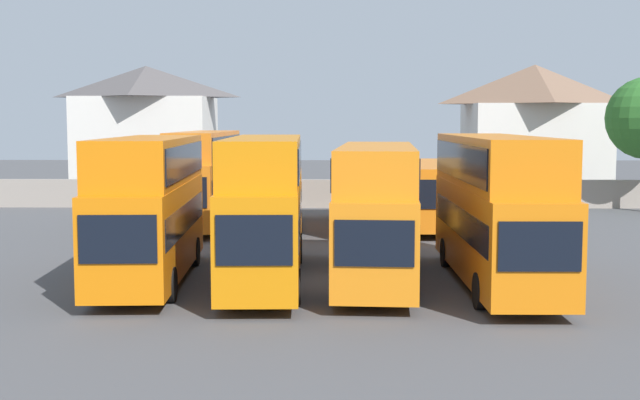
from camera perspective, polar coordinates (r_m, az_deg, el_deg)
ground at (r=46.70m, az=0.30°, el=-1.40°), size 140.00×140.00×0.00m
depot_boundary_wall at (r=53.41m, az=0.38°, el=0.44°), size 56.00×0.50×1.80m
bus_1 at (r=29.35m, az=-11.55°, el=-0.07°), size 3.05×10.74×5.01m
bus_2 at (r=28.93m, az=-3.79°, el=-0.05°), size 2.82×11.83×5.01m
bus_3 at (r=29.00m, az=3.90°, el=-0.34°), size 3.25×11.37×4.72m
bus_4 at (r=28.82m, az=11.93°, el=-0.12°), size 2.71×11.70×5.07m
bus_5 at (r=44.15m, az=-7.90°, el=1.81°), size 2.59×11.43×4.99m
bus_6 at (r=43.73m, az=-2.93°, el=0.67°), size 2.91×10.25×3.39m
bus_7 at (r=43.60m, az=2.69°, el=0.67°), size 2.89×11.01×3.40m
bus_8 at (r=43.92m, az=7.23°, el=0.64°), size 2.64×10.92×3.36m
house_terrace_left at (r=64.27m, az=-11.74°, el=4.75°), size 10.08×8.18×9.63m
house_terrace_centre at (r=63.73m, az=14.39°, el=4.71°), size 10.09×8.38×9.65m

